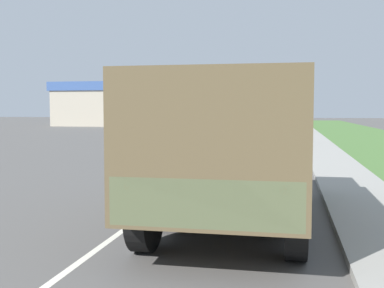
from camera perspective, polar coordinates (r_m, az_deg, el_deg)
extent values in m
plane|color=#565451|center=(36.87, 7.04, 0.79)|extent=(180.00, 180.00, 0.00)
cube|color=silver|center=(36.87, 7.04, 0.80)|extent=(0.12, 120.00, 0.00)
cube|color=#9E9B93|center=(36.80, 14.04, 0.79)|extent=(1.80, 120.00, 0.12)
cube|color=#4C7538|center=(37.27, 20.81, 0.61)|extent=(7.00, 120.00, 0.02)
cube|color=#545B3D|center=(11.41, 6.50, 1.23)|extent=(2.49, 1.89, 1.81)
cube|color=brown|center=(8.05, 4.43, 0.72)|extent=(2.49, 4.86, 2.00)
cube|color=#545B3D|center=(5.79, 1.49, -7.08)|extent=(2.37, 0.10, 0.60)
cube|color=red|center=(5.96, -7.44, -4.83)|extent=(0.12, 0.06, 0.12)
cube|color=red|center=(5.65, 10.87, -5.37)|extent=(0.12, 0.06, 0.12)
cylinder|color=black|center=(11.55, 0.99, -3.38)|extent=(0.30, 1.20, 1.20)
cylinder|color=black|center=(11.36, 11.94, -3.59)|extent=(0.30, 1.20, 1.20)
cylinder|color=black|center=(7.23, -5.56, -7.91)|extent=(0.30, 1.20, 1.20)
cylinder|color=black|center=(6.93, 12.26, -8.52)|extent=(0.30, 1.20, 1.20)
cylinder|color=black|center=(8.61, -2.71, -5.96)|extent=(0.30, 1.20, 1.20)
cylinder|color=black|center=(8.36, 12.12, -6.35)|extent=(0.30, 1.20, 1.20)
cube|color=navy|center=(20.63, -0.45, -0.34)|extent=(1.78, 4.89, 0.66)
cube|color=black|center=(20.68, -0.39, 1.55)|extent=(1.57, 2.20, 0.69)
cylinder|color=black|center=(22.34, -1.61, -0.48)|extent=(0.20, 0.64, 0.64)
cylinder|color=black|center=(22.04, 2.40, -0.55)|extent=(0.20, 0.64, 0.64)
cylinder|color=black|center=(19.31, -3.70, -1.21)|extent=(0.20, 0.64, 0.64)
cylinder|color=black|center=(18.96, 0.91, -1.30)|extent=(0.20, 0.64, 0.64)
cube|color=#B7BABF|center=(28.59, 9.47, 0.79)|extent=(1.92, 3.94, 0.61)
cube|color=black|center=(28.64, 9.49, 2.05)|extent=(1.69, 1.77, 0.64)
cylinder|color=black|center=(29.90, 7.90, 0.64)|extent=(0.20, 0.64, 0.64)
cylinder|color=black|center=(29.84, 11.20, 0.59)|extent=(0.20, 0.64, 0.64)
cylinder|color=black|center=(27.39, 7.57, 0.33)|extent=(0.20, 0.64, 0.64)
cylinder|color=black|center=(27.33, 11.18, 0.28)|extent=(0.20, 0.64, 0.64)
cube|color=#B2A893|center=(63.67, -8.73, 4.16)|extent=(15.17, 8.06, 4.47)
cube|color=#385693|center=(63.74, -8.76, 6.67)|extent=(15.77, 8.38, 1.12)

